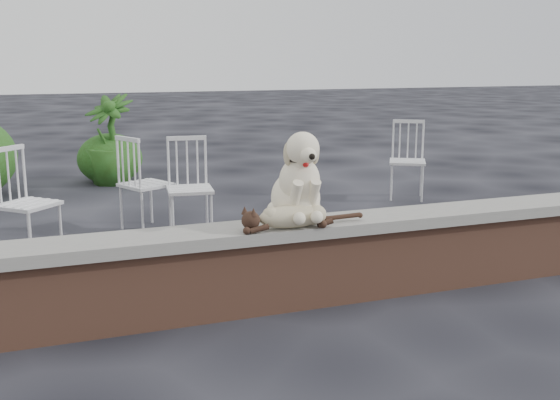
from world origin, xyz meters
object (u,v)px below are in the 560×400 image
object	(u,v)px
chair_d	(407,160)
chair_a	(27,202)
cat	(292,215)
chair_b	(190,188)
chair_e	(146,183)
potted_plant_b	(110,139)
dog	(296,175)

from	to	relation	value
chair_d	chair_a	xyz separation A→B (m)	(-4.29, -0.97, 0.00)
cat	chair_b	size ratio (longest dim) A/B	1.10
chair_e	potted_plant_b	bearing A→B (deg)	-24.81
dog	potted_plant_b	distance (m)	5.06
chair_d	chair_e	bearing A→B (deg)	-142.57
potted_plant_b	dog	bearing A→B (deg)	-81.80
chair_e	potted_plant_b	xyz separation A→B (m)	(-0.07, 2.62, 0.14)
chair_d	chair_e	distance (m)	3.22
chair_e	chair_d	bearing A→B (deg)	-109.14
chair_d	potted_plant_b	distance (m)	3.95
chair_d	chair_a	bearing A→B (deg)	-137.05
dog	chair_e	bearing A→B (deg)	107.08
dog	chair_e	world-z (taller)	dog
dog	chair_b	size ratio (longest dim) A/B	0.68
dog	chair_b	xyz separation A→B (m)	(-0.30, 1.99, -0.43)
dog	chair_a	bearing A→B (deg)	135.60
chair_b	dog	bearing A→B (deg)	-74.52
dog	potted_plant_b	bearing A→B (deg)	100.01
cat	chair_d	world-z (taller)	chair_d
chair_a	chair_b	distance (m)	1.46
chair_d	chair_b	bearing A→B (deg)	-134.23
chair_a	chair_b	world-z (taller)	same
cat	chair_d	distance (m)	3.95
chair_a	potted_plant_b	world-z (taller)	potted_plant_b
chair_b	chair_a	bearing A→B (deg)	-166.00
dog	cat	distance (m)	0.29
potted_plant_b	chair_a	bearing A→B (deg)	-107.78
dog	chair_e	xyz separation A→B (m)	(-0.65, 2.38, -0.43)
chair_d	chair_b	distance (m)	2.95
chair_a	chair_e	size ratio (longest dim) A/B	1.00
dog	potted_plant_b	world-z (taller)	dog
potted_plant_b	cat	bearing A→B (deg)	-82.91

